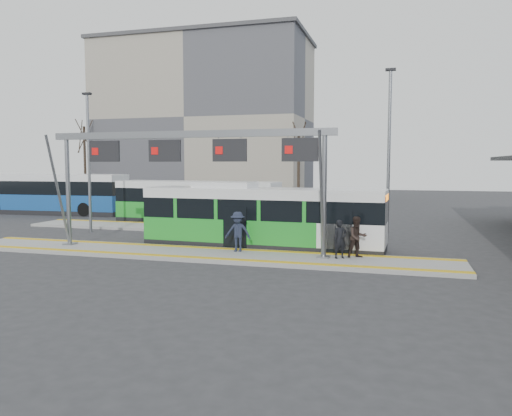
{
  "coord_description": "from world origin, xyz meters",
  "views": [
    {
      "loc": [
        8.42,
        -19.61,
        3.91
      ],
      "look_at": [
        1.87,
        3.0,
        1.85
      ],
      "focal_mm": 35.0,
      "sensor_mm": 36.0,
      "label": 1
    }
  ],
  "objects_px": {
    "gantry": "(189,155)",
    "passenger_a": "(340,239)",
    "passenger_c": "(238,232)",
    "passenger_b": "(357,237)",
    "hero_bus": "(262,218)"
  },
  "relations": [
    {
      "from": "passenger_c",
      "to": "passenger_b",
      "type": "bearing_deg",
      "value": -3.85
    },
    {
      "from": "gantry",
      "to": "hero_bus",
      "type": "xyz_separation_m",
      "value": [
        2.59,
        2.45,
        -2.89
      ]
    },
    {
      "from": "gantry",
      "to": "passenger_b",
      "type": "bearing_deg",
      "value": 3.15
    },
    {
      "from": "gantry",
      "to": "passenger_c",
      "type": "xyz_separation_m",
      "value": [
        2.07,
        0.42,
        -3.29
      ]
    },
    {
      "from": "passenger_a",
      "to": "passenger_b",
      "type": "xyz_separation_m",
      "value": [
        0.65,
        0.34,
        0.06
      ]
    },
    {
      "from": "gantry",
      "to": "passenger_a",
      "type": "height_order",
      "value": "gantry"
    },
    {
      "from": "passenger_a",
      "to": "passenger_b",
      "type": "distance_m",
      "value": 0.74
    },
    {
      "from": "passenger_c",
      "to": "hero_bus",
      "type": "bearing_deg",
      "value": 72.25
    },
    {
      "from": "gantry",
      "to": "passenger_b",
      "type": "xyz_separation_m",
      "value": [
        7.16,
        0.39,
        -3.31
      ]
    },
    {
      "from": "gantry",
      "to": "passenger_b",
      "type": "relative_size",
      "value": 7.78
    },
    {
      "from": "gantry",
      "to": "passenger_a",
      "type": "distance_m",
      "value": 7.33
    },
    {
      "from": "passenger_b",
      "to": "passenger_c",
      "type": "height_order",
      "value": "passenger_c"
    },
    {
      "from": "hero_bus",
      "to": "passenger_c",
      "type": "xyz_separation_m",
      "value": [
        -0.51,
        -2.04,
        -0.4
      ]
    },
    {
      "from": "passenger_a",
      "to": "passenger_c",
      "type": "distance_m",
      "value": 4.45
    },
    {
      "from": "passenger_c",
      "to": "gantry",
      "type": "bearing_deg",
      "value": -172.15
    }
  ]
}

